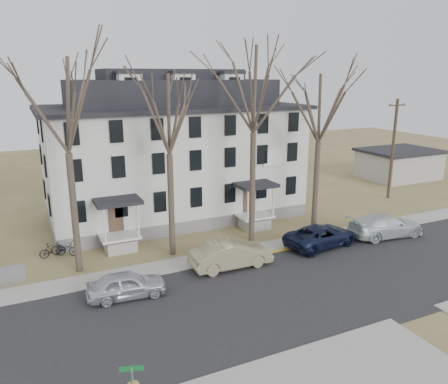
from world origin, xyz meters
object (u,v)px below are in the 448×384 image
tree_center (254,83)px  car_silver (127,285)px  car_white (385,226)px  car_tan (231,255)px  tree_far_left (64,99)px  utility_pole_far (393,148)px  bicycle_left (64,249)px  bicycle_right (52,251)px  car_navy (321,236)px  boarding_house (173,153)px  tree_mid_left (168,109)px  tree_mid_right (320,104)px

tree_center → car_silver: (-10.14, -4.55, -10.37)m
car_silver → car_white: bearing=-82.4°
tree_center → car_tan: tree_center is taller
tree_far_left → utility_pole_far: (29.50, 4.20, -5.44)m
utility_pole_far → car_tan: bearing=-159.7°
bicycle_left → bicycle_right: bearing=118.3°
car_tan → car_navy: car_tan is taller
tree_center → car_silver: bearing=-155.8°
boarding_house → tree_mid_left: (-3.00, -8.15, 4.22)m
utility_pole_far → tree_mid_right: bearing=-160.7°
tree_center → car_white: size_ratio=2.56×
car_silver → tree_center: bearing=-61.1°
tree_far_left → utility_pole_far: size_ratio=1.44×
boarding_house → bicycle_left: size_ratio=11.00×
bicycle_left → boarding_house: bearing=-27.3°
tree_center → bicycle_left: tree_center is taller
tree_center → bicycle_right: tree_center is taller
car_silver → tree_far_left: bearing=27.0°
tree_mid_right → tree_center: bearing=180.0°
tree_mid_left → tree_mid_right: same height
tree_far_left → tree_center: size_ratio=0.93×
tree_center → car_tan: 11.35m
utility_pole_far → car_silver: utility_pole_far is taller
boarding_house → tree_mid_left: 9.66m
tree_far_left → tree_mid_left: (6.00, 0.00, -0.74)m
tree_mid_left → car_white: (15.29, -3.60, -8.77)m
boarding_house → car_tan: bearing=-92.0°
tree_center → bicycle_left: size_ratio=7.77×
tree_mid_right → utility_pole_far: tree_mid_right is taller
tree_mid_left → tree_mid_right: 11.50m
tree_far_left → car_silver: 10.81m
tree_mid_right → car_tan: (-8.91, -3.54, -8.75)m
tree_mid_right → bicycle_right: 21.07m
tree_mid_right → car_silver: tree_mid_right is taller
utility_pole_far → car_navy: size_ratio=1.75×
car_tan → utility_pole_far: bearing=-68.9°
tree_mid_right → car_navy: (-1.71, -3.12, -8.85)m
tree_center → tree_mid_right: 5.70m
boarding_house → car_navy: bearing=-59.0°
utility_pole_far → bicycle_left: bearing=-177.2°
tree_far_left → tree_mid_left: tree_far_left is taller
bicycle_left → tree_mid_left: bearing=-79.5°
boarding_house → utility_pole_far: (20.50, -3.95, -0.47)m
tree_center → utility_pole_far: tree_center is taller
boarding_house → tree_mid_right: (8.50, -8.15, 4.22)m
boarding_house → car_white: size_ratio=3.62×
bicycle_right → tree_mid_right: bearing=-104.9°
tree_center → car_white: (9.29, -3.60, -10.25)m
tree_far_left → tree_mid_right: 17.52m
tree_center → bicycle_right: (-13.30, 2.81, -10.58)m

